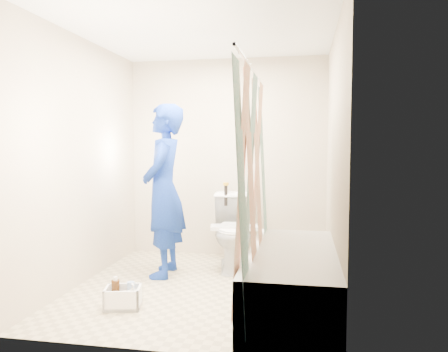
% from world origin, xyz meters
% --- Properties ---
extents(floor, '(2.60, 2.60, 0.00)m').
position_xyz_m(floor, '(0.00, 0.00, 0.00)').
color(floor, tan).
rests_on(floor, ground).
extents(ceiling, '(2.40, 2.60, 0.02)m').
position_xyz_m(ceiling, '(0.00, 0.00, 2.40)').
color(ceiling, white).
rests_on(ceiling, wall_back).
extents(wall_back, '(2.40, 0.02, 2.40)m').
position_xyz_m(wall_back, '(0.00, 1.30, 1.20)').
color(wall_back, '#BAB08F').
rests_on(wall_back, ground).
extents(wall_front, '(2.40, 0.02, 2.40)m').
position_xyz_m(wall_front, '(0.00, -1.30, 1.20)').
color(wall_front, '#BAB08F').
rests_on(wall_front, ground).
extents(wall_left, '(0.02, 2.60, 2.40)m').
position_xyz_m(wall_left, '(-1.20, 0.00, 1.20)').
color(wall_left, '#BAB08F').
rests_on(wall_left, ground).
extents(wall_right, '(0.02, 2.60, 2.40)m').
position_xyz_m(wall_right, '(1.20, 0.00, 1.20)').
color(wall_right, '#BAB08F').
rests_on(wall_right, ground).
extents(bathtub, '(0.70, 1.75, 0.50)m').
position_xyz_m(bathtub, '(0.85, -0.43, 0.27)').
color(bathtub, silver).
rests_on(bathtub, ground).
extents(curtain_rod, '(0.02, 1.90, 0.02)m').
position_xyz_m(curtain_rod, '(0.52, -0.43, 1.95)').
color(curtain_rod, silver).
rests_on(curtain_rod, wall_back).
extents(shower_curtain, '(0.06, 1.75, 1.80)m').
position_xyz_m(shower_curtain, '(0.52, -0.43, 1.02)').
color(shower_curtain, white).
rests_on(shower_curtain, curtain_rod).
extents(toilet, '(0.59, 0.87, 0.82)m').
position_xyz_m(toilet, '(0.18, 0.73, 0.41)').
color(toilet, white).
rests_on(toilet, ground).
extents(tank_lid, '(0.53, 0.31, 0.04)m').
position_xyz_m(tank_lid, '(0.21, 0.60, 0.48)').
color(tank_lid, silver).
rests_on(tank_lid, toilet).
extents(tank_internals, '(0.20, 0.08, 0.27)m').
position_xyz_m(tank_internals, '(0.10, 0.94, 0.81)').
color(tank_internals, black).
rests_on(tank_internals, toilet).
extents(plumber, '(0.48, 0.69, 1.78)m').
position_xyz_m(plumber, '(-0.49, 0.34, 0.89)').
color(plumber, '#0F3497').
rests_on(plumber, ground).
extents(cleaning_caddy, '(0.34, 0.29, 0.22)m').
position_xyz_m(cleaning_caddy, '(-0.53, -0.61, 0.08)').
color(cleaning_caddy, white).
rests_on(cleaning_caddy, ground).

